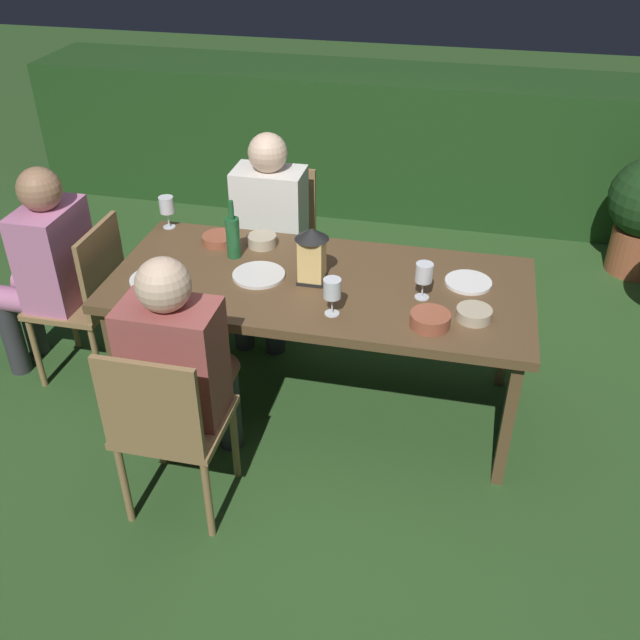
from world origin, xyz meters
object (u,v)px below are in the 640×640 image
at_px(chair_head_near, 87,294).
at_px(wine_glass_c, 424,274).
at_px(person_in_rust, 182,364).
at_px(bowl_salad, 219,239).
at_px(person_in_cream, 267,228).
at_px(person_in_pink, 46,264).
at_px(chair_side_left_a, 167,424).
at_px(plate_c, 158,279).
at_px(wine_glass_a, 167,206).
at_px(plate_b, 259,275).
at_px(green_bottle_on_table, 233,236).
at_px(plate_a, 468,282).
at_px(dining_table, 320,291).
at_px(lantern_centerpiece, 312,252).
at_px(chair_side_right_a, 278,237).
at_px(bowl_dip, 262,240).
at_px(bowl_bread, 430,319).
at_px(wine_glass_b, 332,290).
at_px(bowl_olives, 474,314).

distance_m(chair_head_near, wine_glass_c, 1.72).
height_order(person_in_rust, bowl_salad, person_in_rust).
xyz_separation_m(person_in_cream, person_in_pink, (-0.97, -0.63, 0.00)).
xyz_separation_m(chair_side_left_a, plate_c, (-0.29, 0.66, 0.24)).
relative_size(wine_glass_c, bowl_salad, 1.00).
distance_m(wine_glass_a, plate_b, 0.73).
distance_m(person_in_pink, green_bottle_on_table, 0.98).
relative_size(wine_glass_a, plate_a, 0.80).
relative_size(dining_table, plate_b, 7.90).
relative_size(chair_head_near, wine_glass_c, 5.15).
xyz_separation_m(dining_table, chair_head_near, (-1.21, 0.00, -0.18)).
relative_size(lantern_centerpiece, green_bottle_on_table, 0.91).
bearing_deg(person_in_rust, green_bottle_on_table, 91.67).
xyz_separation_m(chair_side_right_a, bowl_dip, (0.08, -0.55, 0.27)).
relative_size(person_in_rust, plate_b, 4.71).
height_order(person_in_rust, person_in_pink, same).
bearing_deg(bowl_dip, plate_b, -76.62).
bearing_deg(wine_glass_c, wine_glass_a, 163.12).
relative_size(lantern_centerpiece, plate_c, 1.03).
relative_size(dining_table, plate_a, 9.09).
xyz_separation_m(person_in_cream, plate_b, (0.15, -0.65, 0.09)).
relative_size(dining_table, bowl_bread, 11.50).
bearing_deg(lantern_centerpiece, person_in_rust, -122.74).
height_order(chair_side_right_a, wine_glass_a, wine_glass_a).
height_order(wine_glass_b, bowl_salad, wine_glass_b).
height_order(wine_glass_c, plate_a, wine_glass_c).
bearing_deg(chair_side_left_a, person_in_cream, 90.00).
bearing_deg(bowl_salad, bowl_bread, -25.23).
xyz_separation_m(chair_side_left_a, chair_side_right_a, (0.00, 1.64, 0.00)).
xyz_separation_m(wine_glass_b, plate_b, (-0.39, 0.24, -0.11)).
xyz_separation_m(chair_head_near, wine_glass_a, (0.32, 0.37, 0.35)).
bearing_deg(wine_glass_a, wine_glass_b, -32.15).
bearing_deg(chair_head_near, bowl_bread, -8.52).
xyz_separation_m(person_in_rust, bowl_bread, (0.96, 0.37, 0.12)).
bearing_deg(plate_a, person_in_pink, -176.67).
bearing_deg(person_in_cream, bowl_salad, -110.68).
height_order(plate_c, bowl_dip, bowl_dip).
xyz_separation_m(plate_a, bowl_bread, (-0.14, -0.38, 0.02)).
bearing_deg(dining_table, bowl_dip, 142.28).
relative_size(dining_table, bowl_olives, 12.84).
distance_m(person_in_cream, wine_glass_b, 1.06).
bearing_deg(wine_glass_b, bowl_dip, 131.06).
bearing_deg(bowl_dip, lantern_centerpiece, -41.40).
xyz_separation_m(chair_side_right_a, plate_a, (1.10, -0.70, 0.24)).
distance_m(chair_side_left_a, chair_head_near, 1.13).
height_order(person_in_pink, wine_glass_b, person_in_pink).
relative_size(wine_glass_b, plate_c, 0.66).
bearing_deg(person_in_pink, wine_glass_b, -9.70).
xyz_separation_m(dining_table, person_in_cream, (-0.43, 0.63, -0.03)).
relative_size(chair_side_left_a, bowl_dip, 6.10).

